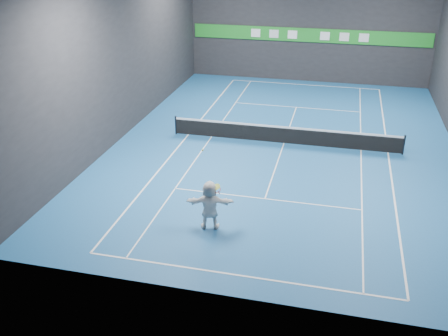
% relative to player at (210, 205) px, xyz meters
% --- Properties ---
extents(ground, '(26.00, 26.00, 0.00)m').
position_rel_player_xyz_m(ground, '(1.73, 9.19, -1.00)').
color(ground, '#19538D').
rests_on(ground, ground).
extents(wall_back, '(18.00, 0.10, 9.00)m').
position_rel_player_xyz_m(wall_back, '(1.73, 22.19, 3.50)').
color(wall_back, '#232326').
rests_on(wall_back, ground).
extents(wall_front, '(18.00, 0.10, 9.00)m').
position_rel_player_xyz_m(wall_front, '(1.73, -3.81, 3.50)').
color(wall_front, '#232326').
rests_on(wall_front, ground).
extents(wall_left, '(0.10, 26.00, 9.00)m').
position_rel_player_xyz_m(wall_left, '(-7.27, 9.19, 3.50)').
color(wall_left, '#232326').
rests_on(wall_left, ground).
extents(baseline_near, '(10.98, 0.08, 0.01)m').
position_rel_player_xyz_m(baseline_near, '(1.73, -2.70, -1.00)').
color(baseline_near, white).
rests_on(baseline_near, ground).
extents(baseline_far, '(10.98, 0.08, 0.01)m').
position_rel_player_xyz_m(baseline_far, '(1.73, 21.08, -1.00)').
color(baseline_far, white).
rests_on(baseline_far, ground).
extents(sideline_doubles_left, '(0.08, 23.78, 0.01)m').
position_rel_player_xyz_m(sideline_doubles_left, '(-3.76, 9.19, -1.00)').
color(sideline_doubles_left, white).
rests_on(sideline_doubles_left, ground).
extents(sideline_doubles_right, '(0.08, 23.78, 0.01)m').
position_rel_player_xyz_m(sideline_doubles_right, '(7.22, 9.19, -1.00)').
color(sideline_doubles_right, white).
rests_on(sideline_doubles_right, ground).
extents(sideline_singles_left, '(0.06, 23.78, 0.01)m').
position_rel_player_xyz_m(sideline_singles_left, '(-2.38, 9.19, -1.00)').
color(sideline_singles_left, white).
rests_on(sideline_singles_left, ground).
extents(sideline_singles_right, '(0.06, 23.78, 0.01)m').
position_rel_player_xyz_m(sideline_singles_right, '(5.84, 9.19, -1.00)').
color(sideline_singles_right, white).
rests_on(sideline_singles_right, ground).
extents(service_line_near, '(8.23, 0.06, 0.01)m').
position_rel_player_xyz_m(service_line_near, '(1.73, 2.79, -1.00)').
color(service_line_near, white).
rests_on(service_line_near, ground).
extents(service_line_far, '(8.23, 0.06, 0.01)m').
position_rel_player_xyz_m(service_line_far, '(1.73, 15.59, -1.00)').
color(service_line_far, white).
rests_on(service_line_far, ground).
extents(center_service_line, '(0.06, 12.80, 0.01)m').
position_rel_player_xyz_m(center_service_line, '(1.73, 9.19, -1.00)').
color(center_service_line, white).
rests_on(center_service_line, ground).
extents(player, '(1.94, 0.95, 2.01)m').
position_rel_player_xyz_m(player, '(0.00, 0.00, 0.00)').
color(player, white).
rests_on(player, ground).
extents(tennis_ball, '(0.07, 0.07, 0.07)m').
position_rel_player_xyz_m(tennis_ball, '(-0.31, 0.24, 2.18)').
color(tennis_ball, '#BCCF22').
rests_on(tennis_ball, player).
extents(tennis_net, '(12.50, 0.10, 1.07)m').
position_rel_player_xyz_m(tennis_net, '(1.73, 9.19, -0.46)').
color(tennis_net, black).
rests_on(tennis_net, ground).
extents(sponsor_banner, '(17.64, 0.11, 1.00)m').
position_rel_player_xyz_m(sponsor_banner, '(1.73, 22.12, 2.50)').
color(sponsor_banner, '#1F8F27').
rests_on(sponsor_banner, wall_back).
extents(tennis_racket, '(0.42, 0.38, 0.74)m').
position_rel_player_xyz_m(tennis_racket, '(0.27, 0.05, 0.65)').
color(tennis_racket, '#B31C13').
rests_on(tennis_racket, player).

